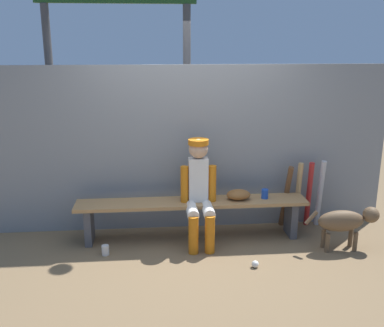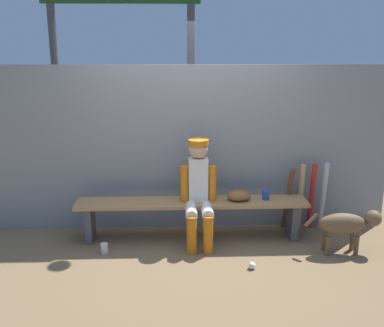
% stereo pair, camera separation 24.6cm
% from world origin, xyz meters
% --- Properties ---
extents(ground_plane, '(30.00, 30.00, 0.00)m').
position_xyz_m(ground_plane, '(0.00, 0.00, 0.00)').
color(ground_plane, brown).
extents(chainlink_fence, '(4.87, 0.03, 2.00)m').
position_xyz_m(chainlink_fence, '(0.00, 0.37, 1.00)').
color(chainlink_fence, gray).
rests_on(chainlink_fence, ground_plane).
extents(dugout_bench, '(2.68, 0.36, 0.47)m').
position_xyz_m(dugout_bench, '(0.00, 0.00, 0.37)').
color(dugout_bench, '#AD7F4C').
rests_on(dugout_bench, ground_plane).
extents(player_seated, '(0.41, 0.55, 1.20)m').
position_xyz_m(player_seated, '(0.07, -0.11, 0.66)').
color(player_seated, silver).
rests_on(player_seated, ground_plane).
extents(baseball_glove, '(0.28, 0.20, 0.12)m').
position_xyz_m(baseball_glove, '(0.54, 0.00, 0.53)').
color(baseball_glove, brown).
rests_on(baseball_glove, dugout_bench).
extents(bat_wood_dark, '(0.11, 0.26, 0.82)m').
position_xyz_m(bat_wood_dark, '(1.18, 0.21, 0.41)').
color(bat_wood_dark, brown).
rests_on(bat_wood_dark, ground_plane).
extents(bat_wood_tan, '(0.07, 0.15, 0.84)m').
position_xyz_m(bat_wood_tan, '(1.33, 0.22, 0.42)').
color(bat_wood_tan, tan).
rests_on(bat_wood_tan, ground_plane).
extents(bat_aluminum_red, '(0.10, 0.20, 0.85)m').
position_xyz_m(bat_aluminum_red, '(1.47, 0.22, 0.43)').
color(bat_aluminum_red, '#B22323').
rests_on(bat_aluminum_red, ground_plane).
extents(bat_aluminum_silver, '(0.07, 0.17, 0.86)m').
position_xyz_m(bat_aluminum_silver, '(1.61, 0.22, 0.43)').
color(bat_aluminum_silver, '#B7B7BC').
rests_on(bat_aluminum_silver, ground_plane).
extents(baseball, '(0.07, 0.07, 0.07)m').
position_xyz_m(baseball, '(0.59, -0.76, 0.04)').
color(baseball, white).
rests_on(baseball, ground_plane).
extents(cup_on_ground, '(0.08, 0.08, 0.11)m').
position_xyz_m(cup_on_ground, '(-0.98, -0.34, 0.06)').
color(cup_on_ground, silver).
rests_on(cup_on_ground, ground_plane).
extents(cup_on_bench, '(0.08, 0.08, 0.11)m').
position_xyz_m(cup_on_bench, '(0.86, 0.01, 0.53)').
color(cup_on_bench, '#1E47AD').
rests_on(cup_on_bench, dugout_bench).
extents(scoreboard, '(2.25, 0.27, 3.87)m').
position_xyz_m(scoreboard, '(-0.79, 1.03, 2.74)').
color(scoreboard, '#3F3F42').
rests_on(scoreboard, ground_plane).
extents(dog, '(0.84, 0.20, 0.49)m').
position_xyz_m(dog, '(1.67, -0.43, 0.34)').
color(dog, brown).
rests_on(dog, ground_plane).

